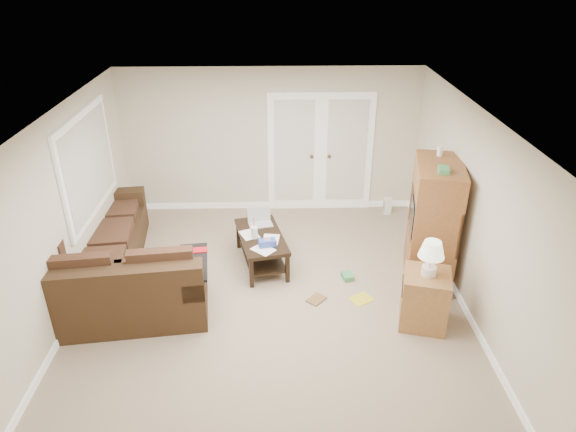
{
  "coord_description": "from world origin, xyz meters",
  "views": [
    {
      "loc": [
        0.09,
        -5.57,
        4.12
      ],
      "look_at": [
        0.23,
        0.27,
        1.1
      ],
      "focal_mm": 32.0,
      "sensor_mm": 36.0,
      "label": 1
    }
  ],
  "objects_px": {
    "tv_armoire": "(433,223)",
    "side_cabinet": "(425,295)",
    "coffee_table": "(261,247)",
    "sectional_sofa": "(112,263)"
  },
  "relations": [
    {
      "from": "tv_armoire",
      "to": "side_cabinet",
      "type": "height_order",
      "value": "tv_armoire"
    },
    {
      "from": "coffee_table",
      "to": "side_cabinet",
      "type": "height_order",
      "value": "side_cabinet"
    },
    {
      "from": "coffee_table",
      "to": "side_cabinet",
      "type": "xyz_separation_m",
      "value": [
        2.02,
        -1.42,
        0.15
      ]
    },
    {
      "from": "tv_armoire",
      "to": "sectional_sofa",
      "type": "bearing_deg",
      "value": -166.77
    },
    {
      "from": "sectional_sofa",
      "to": "side_cabinet",
      "type": "bearing_deg",
      "value": -19.35
    },
    {
      "from": "tv_armoire",
      "to": "side_cabinet",
      "type": "distance_m",
      "value": 1.16
    },
    {
      "from": "tv_armoire",
      "to": "side_cabinet",
      "type": "bearing_deg",
      "value": -95.6
    },
    {
      "from": "tv_armoire",
      "to": "side_cabinet",
      "type": "relative_size",
      "value": 1.58
    },
    {
      "from": "sectional_sofa",
      "to": "tv_armoire",
      "type": "height_order",
      "value": "tv_armoire"
    },
    {
      "from": "sectional_sofa",
      "to": "coffee_table",
      "type": "bearing_deg",
      "value": 7.79
    }
  ]
}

